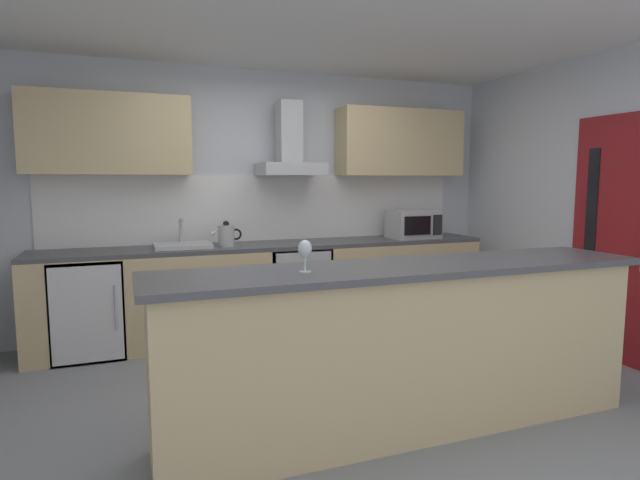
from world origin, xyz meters
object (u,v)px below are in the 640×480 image
(microwave, at_px, (413,224))
(sink, at_px, (183,245))
(kettle, at_px, (226,235))
(oven, at_px, (295,287))
(refrigerator, at_px, (89,307))
(wine_glass, at_px, (305,250))
(range_hood, at_px, (290,152))

(microwave, relative_size, sink, 1.00)
(kettle, bearing_deg, microwave, 0.17)
(oven, bearing_deg, refrigerator, -179.92)
(sink, height_order, wine_glass, wine_glass)
(oven, relative_size, microwave, 1.60)
(refrigerator, height_order, sink, sink)
(range_hood, xyz_separation_m, wine_glass, (-0.64, -2.30, -0.65))
(oven, height_order, refrigerator, oven)
(sink, xyz_separation_m, kettle, (0.39, -0.04, 0.08))
(kettle, xyz_separation_m, wine_glass, (0.03, -2.14, 0.13))
(kettle, height_order, wine_glass, wine_glass)
(refrigerator, xyz_separation_m, sink, (0.80, 0.01, 0.50))
(oven, bearing_deg, kettle, -177.13)
(oven, xyz_separation_m, refrigerator, (-1.87, -0.00, -0.03))
(wine_glass, bearing_deg, oven, 73.58)
(microwave, bearing_deg, range_hood, 173.18)
(wine_glass, bearing_deg, range_hood, 74.45)
(range_hood, bearing_deg, sink, -173.65)
(oven, distance_m, microwave, 1.44)
(microwave, bearing_deg, oven, 178.79)
(refrigerator, bearing_deg, kettle, -1.49)
(microwave, distance_m, kettle, 1.99)
(oven, distance_m, refrigerator, 1.87)
(oven, height_order, microwave, microwave)
(microwave, bearing_deg, wine_glass, -132.38)
(kettle, bearing_deg, wine_glass, -89.14)
(oven, distance_m, wine_glass, 2.36)
(oven, xyz_separation_m, microwave, (1.32, -0.03, 0.59))
(refrigerator, distance_m, sink, 0.95)
(refrigerator, height_order, range_hood, range_hood)
(oven, bearing_deg, wine_glass, -106.42)
(microwave, relative_size, kettle, 1.73)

